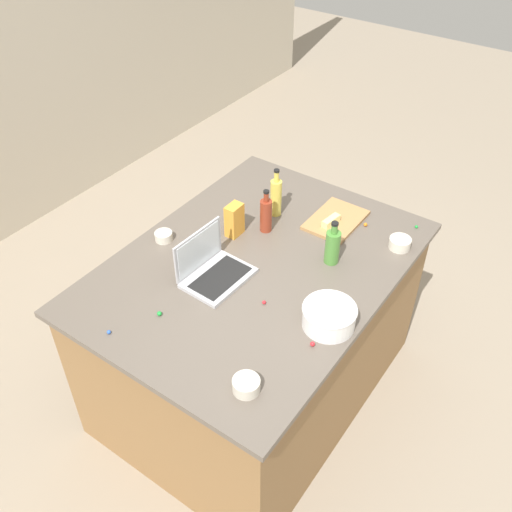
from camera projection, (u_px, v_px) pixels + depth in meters
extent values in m
plane|color=gray|center=(256.00, 384.00, 3.28)|extent=(12.00, 12.00, 0.00)
cube|color=olive|center=(256.00, 332.00, 3.00)|extent=(1.55, 1.13, 0.87)
cube|color=#60564C|center=(256.00, 267.00, 2.71)|extent=(1.61, 1.19, 0.03)
cube|color=#B7B7BC|center=(219.00, 278.00, 2.62)|extent=(0.32, 0.23, 0.02)
cube|color=black|center=(220.00, 277.00, 2.61)|extent=(0.28, 0.17, 0.00)
cube|color=#B7B7BC|center=(198.00, 250.00, 2.60)|extent=(0.30, 0.02, 0.20)
cube|color=silver|center=(199.00, 250.00, 2.60)|extent=(0.27, 0.01, 0.18)
cylinder|color=white|center=(329.00, 317.00, 2.38)|extent=(0.22, 0.22, 0.09)
cylinder|color=black|center=(329.00, 316.00, 2.37)|extent=(0.18, 0.18, 0.08)
torus|color=white|center=(330.00, 309.00, 2.35)|extent=(0.23, 0.23, 0.01)
cylinder|color=maroon|center=(266.00, 216.00, 2.85)|extent=(0.06, 0.06, 0.17)
cylinder|color=maroon|center=(266.00, 197.00, 2.78)|extent=(0.03, 0.03, 0.05)
cylinder|color=black|center=(266.00, 192.00, 2.76)|extent=(0.03, 0.03, 0.01)
cylinder|color=#DBC64C|center=(276.00, 198.00, 2.95)|extent=(0.06, 0.06, 0.20)
cylinder|color=#DBC64C|center=(277.00, 177.00, 2.87)|extent=(0.02, 0.02, 0.06)
cylinder|color=black|center=(277.00, 171.00, 2.85)|extent=(0.03, 0.03, 0.01)
cylinder|color=#4C8C38|center=(332.00, 247.00, 2.67)|extent=(0.07, 0.07, 0.17)
cylinder|color=#4C8C38|center=(334.00, 229.00, 2.60)|extent=(0.03, 0.03, 0.05)
cylinder|color=black|center=(335.00, 224.00, 2.58)|extent=(0.03, 0.03, 0.01)
cube|color=#AD7F4C|center=(336.00, 220.00, 2.96)|extent=(0.33, 0.23, 0.02)
cube|color=#F4E58C|center=(331.00, 221.00, 2.91)|extent=(0.11, 0.05, 0.04)
cylinder|color=beige|center=(164.00, 236.00, 2.83)|extent=(0.09, 0.09, 0.04)
cylinder|color=beige|center=(246.00, 385.00, 2.14)|extent=(0.11, 0.11, 0.05)
cylinder|color=beige|center=(400.00, 243.00, 2.78)|extent=(0.11, 0.11, 0.05)
cube|color=gold|center=(234.00, 220.00, 2.83)|extent=(0.09, 0.06, 0.17)
sphere|color=red|center=(243.00, 206.00, 3.05)|extent=(0.02, 0.02, 0.02)
sphere|color=blue|center=(203.00, 288.00, 2.56)|extent=(0.02, 0.02, 0.02)
sphere|color=orange|center=(365.00, 225.00, 2.93)|extent=(0.02, 0.02, 0.02)
sphere|color=green|center=(416.00, 227.00, 2.91)|extent=(0.02, 0.02, 0.02)
sphere|color=blue|center=(109.00, 332.00, 2.36)|extent=(0.02, 0.02, 0.02)
sphere|color=red|center=(313.00, 344.00, 2.31)|extent=(0.02, 0.02, 0.02)
sphere|color=red|center=(264.00, 302.00, 2.50)|extent=(0.02, 0.02, 0.02)
sphere|color=green|center=(159.00, 314.00, 2.44)|extent=(0.02, 0.02, 0.02)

